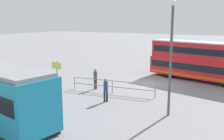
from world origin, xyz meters
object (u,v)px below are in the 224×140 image
(pedestrian_near_railing, at_px, (95,77))
(street_lamp, at_px, (171,50))
(pedestrian_crossing, at_px, (106,88))
(double_decker_bus, at_px, (201,61))
(info_sign, at_px, (57,69))

(pedestrian_near_railing, distance_m, street_lamp, 8.58)
(pedestrian_near_railing, distance_m, pedestrian_crossing, 3.63)
(double_decker_bus, relative_size, street_lamp, 1.48)
(pedestrian_crossing, bearing_deg, double_decker_bus, -115.21)
(pedestrian_crossing, bearing_deg, pedestrian_near_railing, -45.67)
(pedestrian_near_railing, bearing_deg, street_lamp, 157.66)
(pedestrian_near_railing, bearing_deg, info_sign, 19.55)
(double_decker_bus, xyz_separation_m, street_lamp, (0.03, 10.81, 2.19))
(pedestrian_near_railing, bearing_deg, pedestrian_crossing, 134.33)
(info_sign, bearing_deg, pedestrian_near_railing, -160.45)
(info_sign, relative_size, street_lamp, 0.34)
(pedestrian_near_railing, height_order, street_lamp, street_lamp)
(info_sign, bearing_deg, street_lamp, 170.04)
(pedestrian_near_railing, xyz_separation_m, pedestrian_crossing, (-2.54, 2.60, -0.03))
(pedestrian_crossing, xyz_separation_m, info_sign, (5.81, -1.43, 0.65))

